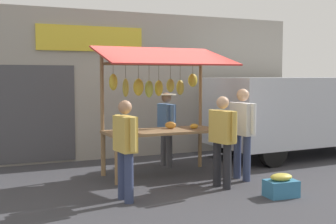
% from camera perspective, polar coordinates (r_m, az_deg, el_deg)
% --- Properties ---
extents(ground_plane, '(40.00, 40.00, 0.00)m').
position_cam_1_polar(ground_plane, '(8.75, -0.81, -8.04)').
color(ground_plane, '#38383D').
extents(street_backdrop, '(9.00, 0.30, 3.40)m').
position_cam_1_polar(street_backdrop, '(10.57, -5.83, 3.41)').
color(street_backdrop, '#9E998E').
rests_on(street_backdrop, ground).
extents(market_stall, '(2.50, 1.46, 2.50)m').
position_cam_1_polar(market_stall, '(8.60, -0.94, 2.28)').
color(market_stall, olive).
rests_on(market_stall, ground).
extents(vendor_with_sunhat, '(0.41, 0.68, 1.57)m').
position_cam_1_polar(vendor_with_sunhat, '(9.45, -0.20, -1.45)').
color(vendor_with_sunhat, '#4C4C51').
rests_on(vendor_with_sunhat, ground).
extents(shopper_in_grey_tee, '(0.26, 0.67, 1.55)m').
position_cam_1_polar(shopper_in_grey_tee, '(6.84, -5.49, -4.07)').
color(shopper_in_grey_tee, navy).
rests_on(shopper_in_grey_tee, ground).
extents(shopper_in_striped_shirt, '(0.26, 0.71, 1.69)m').
position_cam_1_polar(shopper_in_striped_shirt, '(8.32, 9.48, -1.90)').
color(shopper_in_striped_shirt, navy).
rests_on(shopper_in_striped_shirt, ground).
extents(shopper_with_ponytail, '(0.30, 0.67, 1.58)m').
position_cam_1_polar(shopper_with_ponytail, '(7.68, 6.95, -3.01)').
color(shopper_with_ponytail, '#232328').
rests_on(shopper_with_ponytail, ground).
extents(parked_van, '(4.47, 2.02, 1.88)m').
position_cam_1_polar(parked_van, '(11.08, 15.94, 0.33)').
color(parked_van, silver).
rests_on(parked_van, ground).
extents(produce_crate_near, '(0.53, 0.38, 0.38)m').
position_cam_1_polar(produce_crate_near, '(7.41, 14.25, -9.16)').
color(produce_crate_near, teal).
rests_on(produce_crate_near, ground).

